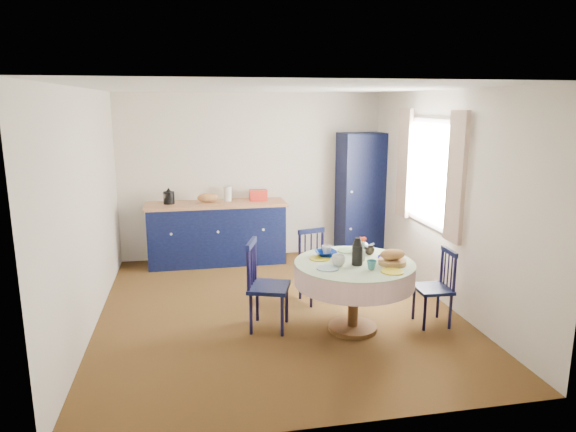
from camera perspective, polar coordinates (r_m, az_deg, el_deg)
name	(u,v)px	position (r m, az deg, el deg)	size (l,w,h in m)	color
floor	(277,309)	(6.06, -1.19, -10.33)	(4.50, 4.50, 0.00)	black
ceiling	(276,88)	(5.59, -1.31, 14.03)	(4.50, 4.50, 0.00)	white
wall_back	(252,176)	(7.89, -4.00, 4.43)	(4.00, 0.02, 2.50)	silver
wall_left	(87,211)	(5.72, -21.42, 0.53)	(0.02, 4.50, 2.50)	silver
wall_right	(443,198)	(6.34, 16.89, 1.95)	(0.02, 4.50, 2.50)	silver
window	(430,172)	(6.54, 15.47, 4.78)	(0.10, 1.74, 1.45)	white
kitchen_counter	(217,232)	(7.71, -7.91, -1.75)	(2.05, 0.65, 1.15)	black
pantry_cabinet	(360,195)	(8.07, 8.05, 2.37)	(0.71, 0.53, 1.90)	black
dining_table	(355,273)	(5.37, 7.45, -6.33)	(1.24, 1.24, 1.03)	#512D17
chair_left	(265,285)	(5.43, -2.55, -7.63)	(0.52, 0.53, 0.96)	black
chair_far	(316,265)	(6.20, 3.12, -5.51)	(0.46, 0.45, 0.86)	black
chair_right	(436,287)	(5.77, 16.13, -7.55)	(0.37, 0.39, 0.83)	black
mug_a	(338,260)	(5.19, 5.62, -4.91)	(0.14, 0.14, 0.11)	silver
mug_b	(371,265)	(5.12, 9.26, -5.38)	(0.10, 0.10, 0.09)	#2C6C71
mug_c	(369,251)	(5.61, 9.04, -3.81)	(0.11, 0.11, 0.09)	black
mug_d	(327,250)	(5.54, 4.31, -3.80)	(0.11, 0.11, 0.10)	silver
cobalt_bowl	(326,253)	(5.50, 4.23, -4.18)	(0.23, 0.23, 0.06)	navy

